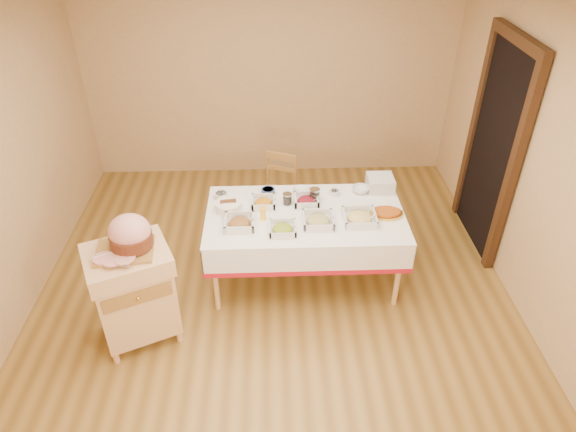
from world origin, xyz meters
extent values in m
plane|color=olive|center=(0.00, 0.00, 0.00)|extent=(5.00, 5.00, 0.00)
plane|color=white|center=(0.00, 0.00, 2.60)|extent=(5.00, 5.00, 0.00)
plane|color=tan|center=(0.00, 2.50, 1.30)|extent=(4.50, 0.00, 4.50)
plane|color=tan|center=(2.25, 0.00, 1.30)|extent=(0.00, 5.00, 5.00)
cube|color=black|center=(2.21, 0.90, 1.05)|extent=(0.06, 0.90, 2.10)
cube|color=#3B2212|center=(2.19, 0.40, 1.05)|extent=(0.08, 0.10, 2.10)
cube|color=#3B2212|center=(2.19, 1.40, 1.05)|extent=(0.08, 0.10, 2.10)
cube|color=#3B2212|center=(2.19, 0.90, 2.15)|extent=(0.08, 1.10, 0.10)
cube|color=#E1B37C|center=(0.30, 0.30, 0.73)|extent=(1.80, 1.00, 0.04)
cylinder|color=#E1B37C|center=(-0.52, -0.12, 0.35)|extent=(0.05, 0.05, 0.71)
cylinder|color=#E1B37C|center=(-0.52, 0.72, 0.35)|extent=(0.05, 0.05, 0.71)
cylinder|color=#E1B37C|center=(1.12, -0.12, 0.35)|extent=(0.05, 0.05, 0.71)
cylinder|color=#E1B37C|center=(1.12, 0.72, 0.35)|extent=(0.05, 0.05, 0.71)
cube|color=white|center=(0.30, 0.30, 0.76)|extent=(1.82, 1.02, 0.01)
cube|color=#E1B37C|center=(-1.16, -0.41, 0.43)|extent=(0.75, 0.69, 0.64)
cube|color=#E1B37C|center=(-1.16, -0.41, 0.83)|extent=(0.81, 0.75, 0.16)
cube|color=olive|center=(-1.16, -0.66, 0.64)|extent=(0.50, 0.22, 0.13)
sphere|color=gold|center=(-1.16, -0.67, 0.64)|extent=(0.03, 0.03, 0.03)
cylinder|color=#E1B37C|center=(-1.42, -0.62, 0.05)|extent=(0.05, 0.05, 0.11)
cylinder|color=#E1B37C|center=(-1.42, -0.19, 0.05)|extent=(0.05, 0.05, 0.11)
cylinder|color=#E1B37C|center=(-0.89, -0.62, 0.05)|extent=(0.05, 0.05, 0.11)
cylinder|color=#E1B37C|center=(-0.89, -0.19, 0.05)|extent=(0.05, 0.05, 0.11)
cube|color=olive|center=(0.05, 1.17, 0.42)|extent=(0.49, 0.48, 0.03)
cylinder|color=olive|center=(-0.17, 1.08, 0.20)|extent=(0.03, 0.03, 0.41)
cylinder|color=olive|center=(-0.04, 1.38, 0.20)|extent=(0.03, 0.03, 0.41)
cylinder|color=olive|center=(0.13, 0.96, 0.20)|extent=(0.03, 0.03, 0.41)
cylinder|color=olive|center=(0.26, 1.26, 0.20)|extent=(0.03, 0.03, 0.41)
cylinder|color=olive|center=(-0.04, 1.38, 0.63)|extent=(0.03, 0.03, 0.44)
cylinder|color=olive|center=(0.26, 1.26, 0.63)|extent=(0.03, 0.03, 0.44)
cube|color=olive|center=(0.11, 1.32, 0.81)|extent=(0.33, 0.16, 0.08)
cube|color=olive|center=(-1.16, -0.41, 0.93)|extent=(0.43, 0.35, 0.03)
ellipsoid|color=#DE948F|center=(-1.10, -0.36, 1.08)|extent=(0.33, 0.29, 0.28)
cylinder|color=#582814|center=(-1.10, -0.36, 1.00)|extent=(0.33, 0.33, 0.11)
cube|color=silver|center=(-1.21, -0.58, 0.95)|extent=(0.27, 0.12, 0.00)
cylinder|color=silver|center=(-1.24, -0.46, 0.95)|extent=(0.32, 0.09, 0.01)
cube|color=silver|center=(-0.29, 0.12, 0.77)|extent=(0.26, 0.26, 0.02)
ellipsoid|color=red|center=(-0.29, 0.12, 0.79)|extent=(0.20, 0.20, 0.07)
cylinder|color=silver|center=(-0.24, 0.09, 0.80)|extent=(0.16, 0.01, 0.11)
cube|color=silver|center=(0.08, 0.02, 0.77)|extent=(0.23, 0.23, 0.01)
ellipsoid|color=gold|center=(0.08, 0.02, 0.79)|extent=(0.18, 0.18, 0.06)
cylinder|color=silver|center=(0.14, 0.00, 0.79)|extent=(0.13, 0.01, 0.09)
cube|color=silver|center=(0.40, 0.13, 0.77)|extent=(0.27, 0.27, 0.02)
ellipsoid|color=tan|center=(0.40, 0.13, 0.79)|extent=(0.21, 0.21, 0.07)
cylinder|color=silver|center=(0.46, 0.10, 0.80)|extent=(0.15, 0.01, 0.11)
cube|color=silver|center=(0.78, 0.16, 0.77)|extent=(0.29, 0.29, 0.02)
ellipsoid|color=#DCC668|center=(0.78, 0.16, 0.80)|extent=(0.22, 0.22, 0.08)
cylinder|color=silver|center=(0.84, 0.13, 0.80)|extent=(0.15, 0.01, 0.11)
cube|color=silver|center=(-0.08, 0.45, 0.77)|extent=(0.22, 0.22, 0.01)
ellipsoid|color=orange|center=(-0.08, 0.45, 0.79)|extent=(0.17, 0.17, 0.06)
cylinder|color=silver|center=(-0.04, 0.43, 0.79)|extent=(0.14, 0.01, 0.10)
cube|color=silver|center=(0.32, 0.46, 0.77)|extent=(0.23, 0.23, 0.02)
ellipsoid|color=maroon|center=(0.32, 0.46, 0.79)|extent=(0.17, 0.17, 0.06)
cylinder|color=silver|center=(0.37, 0.44, 0.80)|extent=(0.15, 0.01, 0.11)
cylinder|color=silver|center=(-0.49, 0.59, 0.79)|extent=(0.13, 0.13, 0.06)
cylinder|color=black|center=(-0.49, 0.59, 0.81)|extent=(0.10, 0.10, 0.02)
cylinder|color=navy|center=(-0.04, 0.65, 0.79)|extent=(0.13, 0.13, 0.06)
cylinder|color=maroon|center=(-0.04, 0.65, 0.81)|extent=(0.10, 0.10, 0.02)
cylinder|color=silver|center=(0.60, 0.61, 0.78)|extent=(0.10, 0.10, 0.05)
cylinder|color=orange|center=(0.60, 0.61, 0.80)|extent=(0.08, 0.08, 0.02)
imported|color=silver|center=(0.28, 0.67, 0.78)|extent=(0.17, 0.17, 0.04)
imported|color=silver|center=(0.87, 0.65, 0.79)|extent=(0.21, 0.21, 0.05)
cylinder|color=silver|center=(0.14, 0.47, 0.81)|extent=(0.08, 0.08, 0.10)
cylinder|color=silver|center=(0.14, 0.47, 0.87)|extent=(0.09, 0.09, 0.01)
cylinder|color=black|center=(0.14, 0.47, 0.80)|extent=(0.07, 0.07, 0.07)
cylinder|color=silver|center=(0.40, 0.52, 0.82)|extent=(0.09, 0.09, 0.11)
cylinder|color=silver|center=(0.40, 0.52, 0.88)|extent=(0.10, 0.10, 0.01)
cylinder|color=black|center=(0.40, 0.52, 0.80)|extent=(0.08, 0.08, 0.08)
cylinder|color=yellow|center=(-0.09, 0.22, 0.82)|extent=(0.05, 0.05, 0.12)
cone|color=yellow|center=(-0.09, 0.22, 0.90)|extent=(0.03, 0.03, 0.03)
cylinder|color=white|center=(-0.40, 0.38, 0.80)|extent=(0.24, 0.24, 0.09)
cube|color=silver|center=(1.06, 0.70, 0.77)|extent=(0.25, 0.25, 0.01)
cube|color=silver|center=(1.06, 0.70, 0.78)|extent=(0.25, 0.25, 0.01)
cube|color=silver|center=(1.06, 0.70, 0.80)|extent=(0.25, 0.25, 0.01)
cube|color=silver|center=(1.06, 0.70, 0.81)|extent=(0.25, 0.25, 0.01)
cube|color=silver|center=(1.06, 0.70, 0.83)|extent=(0.25, 0.25, 0.01)
cube|color=silver|center=(1.06, 0.70, 0.84)|extent=(0.25, 0.25, 0.01)
cube|color=silver|center=(1.06, 0.70, 0.86)|extent=(0.25, 0.25, 0.01)
cube|color=silver|center=(1.06, 0.70, 0.88)|extent=(0.25, 0.25, 0.01)
cube|color=silver|center=(1.06, 0.70, 0.89)|extent=(0.25, 0.25, 0.01)
ellipsoid|color=gold|center=(1.04, 0.25, 0.77)|extent=(0.31, 0.22, 0.03)
ellipsoid|color=#AA4E12|center=(1.04, 0.25, 0.78)|extent=(0.26, 0.19, 0.03)
camera|label=1|loc=(0.00, -3.58, 3.40)|focal=32.00mm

